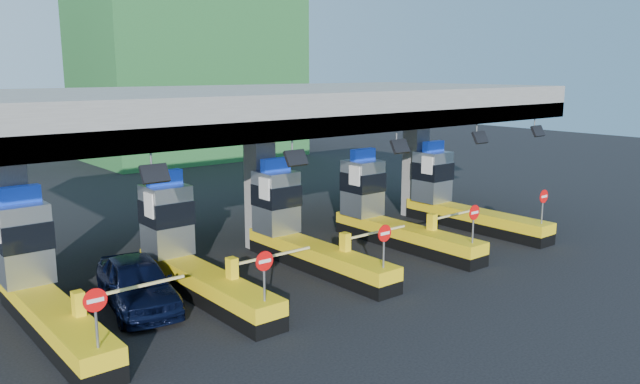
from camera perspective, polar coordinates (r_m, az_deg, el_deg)
ground at (r=25.56m, az=-1.61°, el=-6.60°), size 120.00×120.00×0.00m
toll_canopy at (r=26.73m, az=-5.48°, el=7.54°), size 28.00×12.09×7.00m
toll_lane_far_left at (r=21.13m, az=-24.27°, el=-7.48°), size 4.43×8.00×4.16m
toll_lane_left at (r=22.82m, az=-12.07°, el=-5.37°), size 4.43×8.00×4.16m
toll_lane_center at (r=25.39m, az=-2.00°, el=-3.44°), size 4.43×8.00×4.16m
toll_lane_right at (r=28.61m, az=5.97°, el=-1.82°), size 4.43×8.00×4.16m
toll_lane_far_right at (r=32.29m, az=12.23°, el=-0.53°), size 4.43×8.00×4.16m
van at (r=21.67m, az=-16.38°, el=-7.99°), size 2.83×5.28×1.71m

